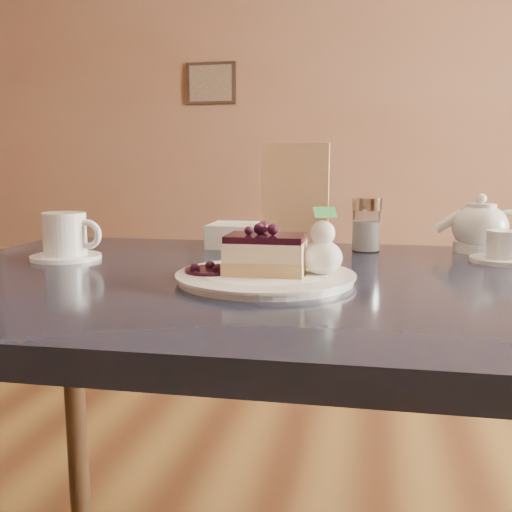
% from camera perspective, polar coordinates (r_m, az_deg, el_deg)
% --- Properties ---
extents(main_table, '(1.21, 0.83, 0.74)m').
position_cam_1_polar(main_table, '(0.93, 1.44, -6.65)').
color(main_table, black).
rests_on(main_table, ground).
extents(dessert_plate, '(0.26, 0.26, 0.01)m').
position_cam_1_polar(dessert_plate, '(0.86, 0.95, -2.16)').
color(dessert_plate, white).
rests_on(dessert_plate, main_table).
extents(cheesecake_slice, '(0.12, 0.09, 0.06)m').
position_cam_1_polar(cheesecake_slice, '(0.86, 0.96, 0.15)').
color(cheesecake_slice, tan).
rests_on(cheesecake_slice, dessert_plate).
extents(whipped_cream, '(0.06, 0.06, 0.05)m').
position_cam_1_polar(whipped_cream, '(0.86, 6.64, -0.11)').
color(whipped_cream, white).
rests_on(whipped_cream, dessert_plate).
extents(berry_sauce, '(0.08, 0.08, 0.01)m').
position_cam_1_polar(berry_sauce, '(0.87, -4.57, -1.45)').
color(berry_sauce, black).
rests_on(berry_sauce, dessert_plate).
extents(coffee_set, '(0.14, 0.13, 0.09)m').
position_cam_1_polar(coffee_set, '(1.12, -18.44, 1.67)').
color(coffee_set, white).
rests_on(coffee_set, main_table).
extents(tea_set, '(0.19, 0.23, 0.10)m').
position_cam_1_polar(tea_set, '(1.21, 21.83, 2.21)').
color(tea_set, white).
rests_on(tea_set, main_table).
extents(menu_card, '(0.14, 0.03, 0.22)m').
position_cam_1_polar(menu_card, '(1.19, 3.93, 5.96)').
color(menu_card, beige).
rests_on(menu_card, main_table).
extents(sugar_shaker, '(0.06, 0.06, 0.11)m').
position_cam_1_polar(sugar_shaker, '(1.17, 10.98, 3.14)').
color(sugar_shaker, white).
rests_on(sugar_shaker, main_table).
extents(napkin_stack, '(0.12, 0.12, 0.05)m').
position_cam_1_polar(napkin_stack, '(1.23, -1.79, 2.11)').
color(napkin_stack, white).
rests_on(napkin_stack, main_table).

